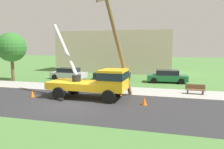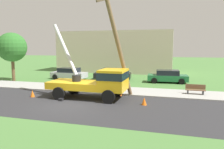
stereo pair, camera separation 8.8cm
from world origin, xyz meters
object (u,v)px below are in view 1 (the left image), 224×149
object	(u,v)px
traffic_cone_behind	(32,94)
traffic_cone_curbside	(120,92)
parked_sedan_black	(112,74)
utility_truck	(98,81)
parked_sedan_green	(167,76)
roadside_tree_near	(11,47)
leaning_utility_pole	(117,42)
parked_sedan_silver	(69,73)
traffic_cone_ahead	(144,101)
park_bench	(195,90)

from	to	relation	value
traffic_cone_behind	traffic_cone_curbside	bearing A→B (deg)	19.40
parked_sedan_black	utility_truck	bearing A→B (deg)	-81.48
parked_sedan_green	roadside_tree_near	bearing A→B (deg)	-168.40
parked_sedan_green	roadside_tree_near	size ratio (longest dim) A/B	0.80
leaning_utility_pole	parked_sedan_green	xyz separation A→B (m)	(3.68, 8.58, -3.74)
parked_sedan_silver	roadside_tree_near	size ratio (longest dim) A/B	0.80
traffic_cone_curbside	parked_sedan_silver	distance (m)	11.03
traffic_cone_behind	parked_sedan_black	distance (m)	11.12
traffic_cone_ahead	traffic_cone_behind	distance (m)	9.06
traffic_cone_curbside	parked_sedan_black	world-z (taller)	parked_sedan_black
traffic_cone_curbside	park_bench	bearing A→B (deg)	17.37
traffic_cone_ahead	roadside_tree_near	bearing A→B (deg)	157.95
leaning_utility_pole	traffic_cone_curbside	distance (m)	4.23
parked_sedan_silver	park_bench	bearing A→B (deg)	-20.45
parked_sedan_silver	park_bench	xyz separation A→B (m)	(14.37, -5.36, -0.25)
parked_sedan_silver	traffic_cone_behind	bearing A→B (deg)	-80.74
leaning_utility_pole	traffic_cone_behind	world-z (taller)	leaning_utility_pole
traffic_cone_behind	park_bench	distance (m)	13.50
leaning_utility_pole	traffic_cone_ahead	bearing A→B (deg)	-35.07
leaning_utility_pole	utility_truck	bearing A→B (deg)	-152.38
traffic_cone_ahead	traffic_cone_behind	bearing A→B (deg)	179.84
utility_truck	parked_sedan_silver	bearing A→B (deg)	128.14
parked_sedan_green	park_bench	size ratio (longest dim) A/B	2.82
utility_truck	roadside_tree_near	world-z (taller)	utility_truck
park_bench	utility_truck	bearing A→B (deg)	-155.89
parked_sedan_silver	parked_sedan_green	xyz separation A→B (m)	(11.94, 0.59, 0.00)
traffic_cone_behind	parked_sedan_silver	bearing A→B (deg)	99.26
roadside_tree_near	utility_truck	bearing A→B (deg)	-24.36
leaning_utility_pole	parked_sedan_green	world-z (taller)	leaning_utility_pole
traffic_cone_ahead	park_bench	distance (m)	5.70
traffic_cone_behind	traffic_cone_curbside	world-z (taller)	same
parked_sedan_silver	leaning_utility_pole	bearing A→B (deg)	-44.06
utility_truck	parked_sedan_green	size ratio (longest dim) A/B	1.50
parked_sedan_black	park_bench	world-z (taller)	parked_sedan_black
leaning_utility_pole	traffic_cone_ahead	distance (m)	5.08
traffic_cone_curbside	traffic_cone_behind	bearing A→B (deg)	-160.60
parked_sedan_black	traffic_cone_behind	bearing A→B (deg)	-110.31
parked_sedan_black	parked_sedan_green	distance (m)	6.51
utility_truck	traffic_cone_ahead	world-z (taller)	utility_truck
traffic_cone_ahead	parked_sedan_silver	world-z (taller)	parked_sedan_silver
parked_sedan_silver	parked_sedan_black	xyz separation A→B (m)	(5.43, 0.79, 0.00)
utility_truck	roadside_tree_near	distance (m)	14.04
parked_sedan_silver	roadside_tree_near	world-z (taller)	roadside_tree_near
traffic_cone_curbside	parked_sedan_black	distance (m)	8.56
leaning_utility_pole	parked_sedan_silver	size ratio (longest dim) A/B	1.92
parked_sedan_green	parked_sedan_black	bearing A→B (deg)	178.24
parked_sedan_silver	parked_sedan_black	bearing A→B (deg)	8.32
parked_sedan_green	leaning_utility_pole	bearing A→B (deg)	-113.20
parked_sedan_black	park_bench	bearing A→B (deg)	-34.52
parked_sedan_green	utility_truck	bearing A→B (deg)	-118.62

